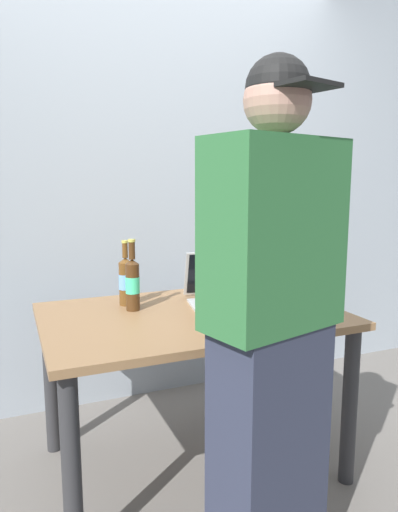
{
  "coord_description": "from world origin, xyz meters",
  "views": [
    {
      "loc": [
        -0.73,
        -1.84,
        1.31
      ],
      "look_at": [
        0.04,
        0.0,
        0.98
      ],
      "focal_mm": 32.51,
      "sensor_mm": 36.0,
      "label": 1
    }
  ],
  "objects": [
    {
      "name": "back_wall",
      "position": [
        0.0,
        0.84,
        1.3
      ],
      "size": [
        6.0,
        0.1,
        2.6
      ],
      "primitive_type": "cube",
      "color": "#99A3AD",
      "rests_on": "ground"
    },
    {
      "name": "laptop",
      "position": [
        0.21,
        0.09,
        0.79
      ],
      "size": [
        0.41,
        0.41,
        0.24
      ],
      "color": "#B7BABC",
      "rests_on": "desk"
    },
    {
      "name": "desk",
      "position": [
        0.0,
        0.0,
        0.63
      ],
      "size": [
        1.28,
        0.87,
        0.73
      ],
      "color": "olive",
      "rests_on": "ground"
    },
    {
      "name": "ground_plane",
      "position": [
        0.0,
        0.0,
        0.0
      ],
      "size": [
        8.0,
        8.0,
        0.0
      ],
      "primitive_type": "plane",
      "color": "slate",
      "rests_on": "ground"
    },
    {
      "name": "coffee_mug",
      "position": [
        0.12,
        -0.27,
        0.78
      ],
      "size": [
        0.12,
        0.09,
        0.08
      ],
      "color": "#BF4C33",
      "rests_on": "desk"
    },
    {
      "name": "beer_bottle_amber",
      "position": [
        -0.23,
        0.13,
        0.86
      ],
      "size": [
        0.06,
        0.06,
        0.32
      ],
      "color": "#472B14",
      "rests_on": "desk"
    },
    {
      "name": "person_figure",
      "position": [
        -0.01,
        -0.68,
        0.84
      ],
      "size": [
        0.46,
        0.34,
        1.66
      ],
      "color": "#2D3347",
      "rests_on": "ground"
    },
    {
      "name": "beer_bottle_dark",
      "position": [
        -0.24,
        0.23,
        0.85
      ],
      "size": [
        0.06,
        0.06,
        0.3
      ],
      "color": "brown",
      "rests_on": "desk"
    }
  ]
}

